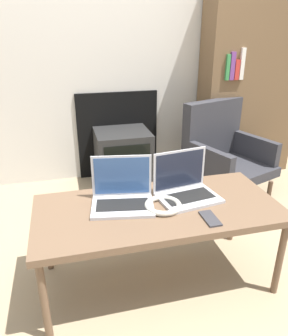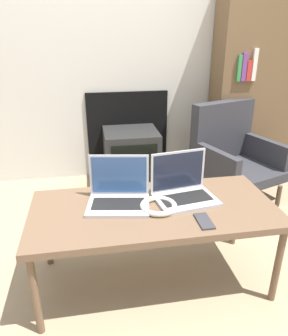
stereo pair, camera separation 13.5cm
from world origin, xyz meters
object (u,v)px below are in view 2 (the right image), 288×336
at_px(laptop_left, 119,193).
at_px(laptop_right, 183,188).
at_px(tv, 131,158).
at_px(headphones, 158,206).
at_px(phone, 204,221).
at_px(armchair, 231,151).

bearing_deg(laptop_left, laptop_right, 9.81).
bearing_deg(tv, headphones, -91.42).
bearing_deg(laptop_left, headphones, -16.83).
height_order(headphones, tv, headphones).
bearing_deg(headphones, laptop_right, 32.10).
height_order(laptop_left, laptop_right, same).
height_order(laptop_left, tv, laptop_left).
bearing_deg(laptop_right, tv, 86.86).
xyz_separation_m(phone, armchair, (0.66, 1.16, -0.12)).
bearing_deg(headphones, laptop_left, 153.39).
bearing_deg(tv, laptop_right, -84.17).
xyz_separation_m(laptop_right, phone, (0.03, -0.25, -0.05)).
xyz_separation_m(phone, tv, (-0.16, 1.45, -0.23)).
bearing_deg(armchair, tv, 141.54).
distance_m(laptop_left, tv, 1.25).
distance_m(tv, armchair, 0.87).
bearing_deg(phone, laptop_right, 97.78).
xyz_separation_m(headphones, tv, (0.03, 1.29, -0.24)).
distance_m(laptop_left, phone, 0.46).
height_order(headphones, phone, headphones).
bearing_deg(tv, phone, -83.82).
distance_m(laptop_right, armchair, 1.16).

